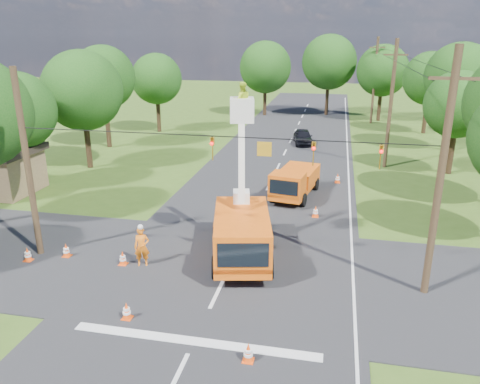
% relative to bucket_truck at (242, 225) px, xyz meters
% --- Properties ---
extents(ground, '(140.00, 140.00, 0.00)m').
position_rel_bucket_truck_xyz_m(ground, '(-0.35, 16.45, -1.73)').
color(ground, '#375519').
rests_on(ground, ground).
extents(road_main, '(12.00, 100.00, 0.06)m').
position_rel_bucket_truck_xyz_m(road_main, '(-0.35, 16.45, -1.73)').
color(road_main, black).
rests_on(road_main, ground).
extents(road_cross, '(56.00, 10.00, 0.07)m').
position_rel_bucket_truck_xyz_m(road_cross, '(-0.35, -1.55, -1.73)').
color(road_cross, black).
rests_on(road_cross, ground).
extents(stop_bar, '(9.00, 0.45, 0.02)m').
position_rel_bucket_truck_xyz_m(stop_bar, '(-0.35, -6.75, -1.73)').
color(stop_bar, silver).
rests_on(stop_bar, ground).
extents(edge_line, '(0.12, 90.00, 0.02)m').
position_rel_bucket_truck_xyz_m(edge_line, '(5.25, 16.45, -1.73)').
color(edge_line, silver).
rests_on(edge_line, ground).
extents(bucket_truck, '(3.83, 7.07, 8.32)m').
position_rel_bucket_truck_xyz_m(bucket_truck, '(0.00, 0.00, 0.00)').
color(bucket_truck, orange).
rests_on(bucket_truck, ground).
extents(second_truck, '(3.00, 5.88, 2.10)m').
position_rel_bucket_truck_xyz_m(second_truck, '(1.63, 9.45, -0.64)').
color(second_truck, orange).
rests_on(second_truck, ground).
extents(ground_worker, '(0.82, 0.67, 1.94)m').
position_rel_bucket_truck_xyz_m(ground_worker, '(-4.39, -1.71, -0.76)').
color(ground_worker, orange).
rests_on(ground_worker, ground).
extents(distant_car, '(2.40, 4.43, 1.43)m').
position_rel_bucket_truck_xyz_m(distant_car, '(0.95, 25.43, -1.02)').
color(distant_car, black).
rests_on(distant_car, ground).
extents(traffic_cone_0, '(0.38, 0.38, 0.71)m').
position_rel_bucket_truck_xyz_m(traffic_cone_0, '(-3.27, -5.90, -1.37)').
color(traffic_cone_0, '#F84A0D').
rests_on(traffic_cone_0, ground).
extents(traffic_cone_1, '(0.38, 0.38, 0.71)m').
position_rel_bucket_truck_xyz_m(traffic_cone_1, '(1.71, -7.36, -1.37)').
color(traffic_cone_1, '#F84A0D').
rests_on(traffic_cone_1, ground).
extents(traffic_cone_2, '(0.38, 0.38, 0.71)m').
position_rel_bucket_truck_xyz_m(traffic_cone_2, '(3.20, 6.09, -1.37)').
color(traffic_cone_2, '#F84A0D').
rests_on(traffic_cone_2, ground).
extents(traffic_cone_3, '(0.38, 0.38, 0.71)m').
position_rel_bucket_truck_xyz_m(traffic_cone_3, '(-5.33, -1.84, -1.37)').
color(traffic_cone_3, '#F84A0D').
rests_on(traffic_cone_3, ground).
extents(traffic_cone_4, '(0.38, 0.38, 0.71)m').
position_rel_bucket_truck_xyz_m(traffic_cone_4, '(-8.39, -1.62, -1.37)').
color(traffic_cone_4, '#F84A0D').
rests_on(traffic_cone_4, ground).
extents(traffic_cone_5, '(0.38, 0.38, 0.71)m').
position_rel_bucket_truck_xyz_m(traffic_cone_5, '(-9.94, -2.40, -1.37)').
color(traffic_cone_5, '#F84A0D').
rests_on(traffic_cone_5, ground).
extents(traffic_cone_6, '(0.38, 0.38, 0.71)m').
position_rel_bucket_truck_xyz_m(traffic_cone_6, '(4.42, 13.18, -1.37)').
color(traffic_cone_6, '#F84A0D').
rests_on(traffic_cone_6, ground).
extents(pole_right_near, '(1.80, 0.30, 10.00)m').
position_rel_bucket_truck_xyz_m(pole_right_near, '(8.15, -1.55, 3.37)').
color(pole_right_near, '#4C3823').
rests_on(pole_right_near, ground).
extents(pole_right_mid, '(1.80, 0.30, 10.00)m').
position_rel_bucket_truck_xyz_m(pole_right_mid, '(8.15, 18.45, 3.37)').
color(pole_right_mid, '#4C3823').
rests_on(pole_right_mid, ground).
extents(pole_right_far, '(1.80, 0.30, 10.00)m').
position_rel_bucket_truck_xyz_m(pole_right_far, '(8.15, 38.45, 3.37)').
color(pole_right_far, '#4C3823').
rests_on(pole_right_far, ground).
extents(pole_left, '(0.30, 0.30, 9.00)m').
position_rel_bucket_truck_xyz_m(pole_left, '(-9.85, -1.55, 2.77)').
color(pole_left, '#4C3823').
rests_on(pole_left, ground).
extents(signal_span, '(18.00, 0.29, 1.07)m').
position_rel_bucket_truck_xyz_m(signal_span, '(1.87, -1.56, 4.15)').
color(signal_span, black).
rests_on(signal_span, ground).
extents(tree_left_c, '(5.20, 5.20, 8.06)m').
position_rel_bucket_truck_xyz_m(tree_left_c, '(-16.85, 7.45, 3.71)').
color(tree_left_c, '#382616').
rests_on(tree_left_c, ground).
extents(tree_left_d, '(6.20, 6.20, 9.24)m').
position_rel_bucket_truck_xyz_m(tree_left_d, '(-15.35, 13.45, 4.39)').
color(tree_left_d, '#382616').
rests_on(tree_left_d, ground).
extents(tree_left_e, '(5.80, 5.80, 9.41)m').
position_rel_bucket_truck_xyz_m(tree_left_e, '(-17.15, 20.45, 4.76)').
color(tree_left_e, '#382616').
rests_on(tree_left_e, ground).
extents(tree_left_f, '(5.40, 5.40, 8.40)m').
position_rel_bucket_truck_xyz_m(tree_left_f, '(-15.15, 28.45, 3.95)').
color(tree_left_f, '#382616').
rests_on(tree_left_f, ground).
extents(tree_right_c, '(5.00, 5.00, 7.83)m').
position_rel_bucket_truck_xyz_m(tree_right_c, '(12.85, 17.45, 3.58)').
color(tree_right_c, '#382616').
rests_on(tree_right_c, ground).
extents(tree_right_d, '(6.00, 6.00, 9.70)m').
position_rel_bucket_truck_xyz_m(tree_right_d, '(14.45, 25.45, 4.95)').
color(tree_right_d, '#382616').
rests_on(tree_right_d, ground).
extents(tree_right_e, '(5.60, 5.60, 8.63)m').
position_rel_bucket_truck_xyz_m(tree_right_e, '(13.45, 33.45, 4.08)').
color(tree_right_e, '#382616').
rests_on(tree_right_e, ground).
extents(tree_far_a, '(6.60, 6.60, 9.50)m').
position_rel_bucket_truck_xyz_m(tree_far_a, '(-5.35, 41.45, 4.46)').
color(tree_far_a, '#382616').
rests_on(tree_far_a, ground).
extents(tree_far_b, '(7.00, 7.00, 10.32)m').
position_rel_bucket_truck_xyz_m(tree_far_b, '(2.65, 43.45, 5.08)').
color(tree_far_b, '#382616').
rests_on(tree_far_b, ground).
extents(tree_far_c, '(6.20, 6.20, 9.18)m').
position_rel_bucket_truck_xyz_m(tree_far_c, '(9.15, 40.45, 4.33)').
color(tree_far_c, '#382616').
rests_on(tree_far_c, ground).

